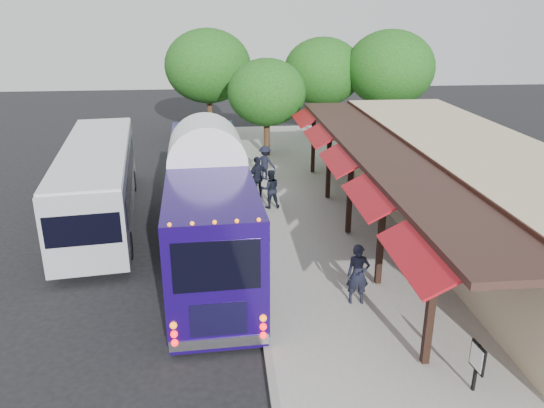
# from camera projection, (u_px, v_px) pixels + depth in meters

# --- Properties ---
(ground) EXTENTS (90.00, 90.00, 0.00)m
(ground) POSITION_uv_depth(u_px,v_px,m) (257.00, 295.00, 16.32)
(ground) COLOR black
(ground) RESTS_ON ground
(sidewalk) EXTENTS (10.00, 40.00, 0.15)m
(sidewalk) POSITION_uv_depth(u_px,v_px,m) (379.00, 234.00, 20.49)
(sidewalk) COLOR #9E9B93
(sidewalk) RESTS_ON ground
(curb) EXTENTS (0.20, 40.00, 0.16)m
(curb) POSITION_uv_depth(u_px,v_px,m) (251.00, 239.00, 20.03)
(curb) COLOR gray
(curb) RESTS_ON ground
(station_shelter) EXTENTS (8.15, 20.00, 3.60)m
(station_shelter) POSITION_uv_depth(u_px,v_px,m) (468.00, 188.00, 20.19)
(station_shelter) COLOR #C7AF8A
(station_shelter) RESTS_ON ground
(coach_bus) EXTENTS (3.14, 12.23, 3.88)m
(coach_bus) POSITION_uv_depth(u_px,v_px,m) (208.00, 200.00, 18.26)
(coach_bus) COLOR #180753
(coach_bus) RESTS_ON ground
(city_bus) EXTENTS (3.97, 11.91, 3.14)m
(city_bus) POSITION_uv_depth(u_px,v_px,m) (98.00, 180.00, 21.55)
(city_bus) COLOR #999BA1
(city_bus) RESTS_ON ground
(ped_a) EXTENTS (0.69, 0.48, 1.82)m
(ped_a) POSITION_uv_depth(u_px,v_px,m) (358.00, 274.00, 15.31)
(ped_a) COLOR black
(ped_a) RESTS_ON sidewalk
(ped_b) EXTENTS (0.87, 0.71, 1.71)m
(ped_b) POSITION_uv_depth(u_px,v_px,m) (270.00, 189.00, 22.74)
(ped_b) COLOR black
(ped_b) RESTS_ON sidewalk
(ped_c) EXTENTS (1.19, 1.04, 1.93)m
(ped_c) POSITION_uv_depth(u_px,v_px,m) (258.00, 177.00, 23.93)
(ped_c) COLOR black
(ped_c) RESTS_ON sidewalk
(ped_d) EXTENTS (1.28, 1.14, 1.72)m
(ped_d) POSITION_uv_depth(u_px,v_px,m) (265.00, 163.00, 26.56)
(ped_d) COLOR black
(ped_d) RESTS_ON sidewalk
(sign_board) EXTENTS (0.11, 0.55, 1.20)m
(sign_board) POSITION_uv_depth(u_px,v_px,m) (477.00, 360.00, 11.74)
(sign_board) COLOR black
(sign_board) RESTS_ON sidewalk
(tree_left) EXTENTS (4.46, 4.46, 5.71)m
(tree_left) POSITION_uv_depth(u_px,v_px,m) (267.00, 92.00, 30.05)
(tree_left) COLOR #382314
(tree_left) RESTS_ON ground
(tree_mid) EXTENTS (5.16, 5.16, 6.61)m
(tree_mid) POSITION_uv_depth(u_px,v_px,m) (323.00, 72.00, 34.54)
(tree_mid) COLOR #382314
(tree_mid) RESTS_ON ground
(tree_right) EXTENTS (5.57, 5.57, 7.13)m
(tree_right) POSITION_uv_depth(u_px,v_px,m) (390.00, 68.00, 33.24)
(tree_right) COLOR #382314
(tree_right) RESTS_ON ground
(tree_far) EXTENTS (5.59, 5.59, 7.15)m
(tree_far) POSITION_uv_depth(u_px,v_px,m) (208.00, 66.00, 34.31)
(tree_far) COLOR #382314
(tree_far) RESTS_ON ground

